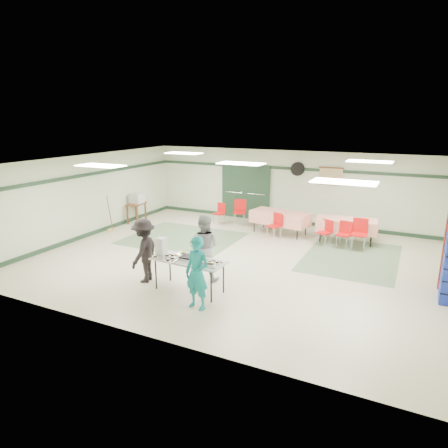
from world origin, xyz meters
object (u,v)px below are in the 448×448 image
at_px(volunteer_dark, 144,251).
at_px(chair_a, 345,232).
at_px(volunteer_grey, 204,247).
at_px(chair_loose_a, 240,209).
at_px(dining_table_b, 280,217).
at_px(chair_b, 326,230).
at_px(office_printer, 137,198).
at_px(printer_table, 136,206).
at_px(chair_d, 276,223).
at_px(volunteer_teal, 197,273).
at_px(dining_table_a, 346,225).
at_px(chair_loose_b, 220,211).
at_px(serving_table, 189,262).
at_px(chair_c, 360,231).
at_px(broom, 110,213).

bearing_deg(volunteer_dark, chair_a, 131.34).
bearing_deg(volunteer_grey, chair_loose_a, -85.57).
xyz_separation_m(dining_table_b, chair_b, (1.68, -0.58, -0.08)).
relative_size(dining_table_b, office_printer, 4.64).
xyz_separation_m(volunteer_dark, chair_b, (3.32, 4.78, -0.29)).
relative_size(chair_a, printer_table, 0.96).
bearing_deg(volunteer_grey, chair_d, -106.43).
bearing_deg(chair_a, volunteer_dark, -120.61).
bearing_deg(dining_table_b, office_printer, -161.10).
height_order(volunteer_grey, chair_d, volunteer_grey).
distance_m(chair_d, office_printer, 5.42).
bearing_deg(chair_a, volunteer_teal, -101.94).
bearing_deg(volunteer_grey, dining_table_a, -129.27).
xyz_separation_m(chair_d, office_printer, (-5.40, -0.31, 0.41)).
relative_size(volunteer_dark, chair_d, 1.85).
bearing_deg(chair_loose_b, serving_table, -58.42).
distance_m(chair_a, chair_loose_b, 4.73).
relative_size(volunteer_grey, chair_c, 1.73).
bearing_deg(chair_loose_b, dining_table_b, 5.28).
height_order(dining_table_a, printer_table, dining_table_a).
bearing_deg(chair_c, chair_loose_b, 168.87).
height_order(chair_b, office_printer, office_printer).
height_order(volunteer_grey, office_printer, volunteer_grey).
bearing_deg(volunteer_dark, chair_b, 135.65).
relative_size(volunteer_dark, broom, 1.24).
distance_m(chair_a, chair_d, 2.19).
relative_size(chair_a, office_printer, 1.83).
xyz_separation_m(dining_table_a, office_printer, (-7.53, -0.88, 0.35)).
xyz_separation_m(chair_b, printer_table, (-7.02, -0.36, 0.14)).
xyz_separation_m(serving_table, volunteer_teal, (0.59, -0.65, 0.06)).
bearing_deg(serving_table, volunteer_dark, -179.14).
relative_size(volunteer_dark, office_printer, 3.49).
height_order(chair_c, chair_d, chair_c).
bearing_deg(office_printer, broom, -93.39).
bearing_deg(dining_table_a, volunteer_teal, -115.10).
bearing_deg(chair_loose_b, office_printer, -146.61).
distance_m(volunteer_grey, office_printer, 6.18).
relative_size(volunteer_dark, printer_table, 1.83).
bearing_deg(chair_loose_b, chair_a, 1.48).
distance_m(volunteer_grey, chair_d, 4.08).
height_order(volunteer_grey, chair_a, volunteer_grey).
xyz_separation_m(chair_loose_a, chair_loose_b, (-0.71, -0.21, -0.10)).
bearing_deg(chair_a, chair_b, -170.97).
bearing_deg(serving_table, volunteer_teal, -45.69).
xyz_separation_m(printer_table, broom, (-0.08, -1.36, 0.02)).
xyz_separation_m(chair_a, chair_d, (-2.19, -0.00, 0.01)).
distance_m(chair_a, broom, 7.85).
xyz_separation_m(volunteer_teal, chair_c, (2.46, 5.48, -0.19)).
distance_m(dining_table_a, dining_table_b, 2.20).
distance_m(chair_a, chair_b, 0.57).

